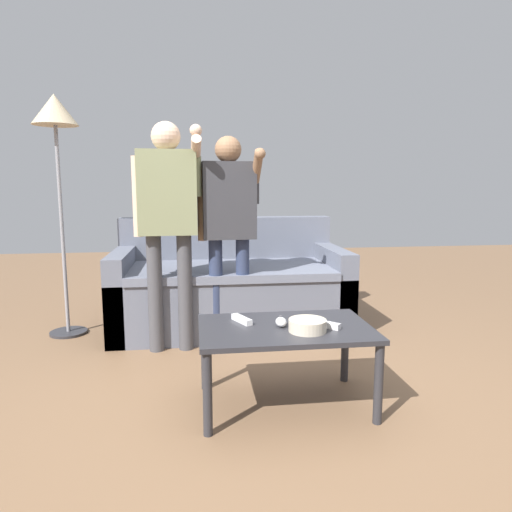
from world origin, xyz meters
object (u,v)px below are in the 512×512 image
object	(u,v)px
player_center	(229,216)
snack_bowl	(307,325)
couch	(230,288)
game_remote_wand_near	(326,325)
player_left	(168,210)
game_remote_wand_far	(242,319)
game_remote_nunchuk	(281,322)
coffee_table	(285,337)
floor_lamp	(56,129)

from	to	relation	value
player_center	snack_bowl	bearing A→B (deg)	-74.08
couch	game_remote_wand_near	bearing A→B (deg)	-75.72
couch	player_left	xyz separation A→B (m)	(-0.45, -0.53, 0.67)
game_remote_wand_far	game_remote_nunchuk	bearing A→B (deg)	-27.37
coffee_table	player_center	distance (m)	1.15
player_center	player_left	distance (m)	0.42
snack_bowl	floor_lamp	size ratio (longest dim) A/B	0.10
game_remote_nunchuk	snack_bowl	bearing A→B (deg)	-39.10
couch	snack_bowl	size ratio (longest dim) A/B	9.72
couch	game_remote_wand_far	world-z (taller)	couch
floor_lamp	player_center	world-z (taller)	floor_lamp
player_center	game_remote_wand_far	distance (m)	1.01
game_remote_nunchuk	player_left	world-z (taller)	player_left
couch	coffee_table	distance (m)	1.46
coffee_table	snack_bowl	bearing A→B (deg)	-44.63
coffee_table	player_center	xyz separation A→B (m)	(-0.21, 0.98, 0.56)
game_remote_nunchuk	game_remote_wand_near	size ratio (longest dim) A/B	0.66
snack_bowl	player_center	xyz separation A→B (m)	(-0.31, 1.07, 0.47)
player_left	game_remote_wand_far	distance (m)	1.06
snack_bowl	game_remote_wand_far	world-z (taller)	snack_bowl
player_left	game_remote_wand_near	xyz separation A→B (m)	(0.83, -0.96, -0.54)
coffee_table	player_left	bearing A→B (deg)	124.46
coffee_table	snack_bowl	distance (m)	0.16
floor_lamp	game_remote_wand_far	bearing A→B (deg)	-46.11
player_center	game_remote_nunchuk	bearing A→B (deg)	-78.98
floor_lamp	player_left	world-z (taller)	floor_lamp
player_left	game_remote_wand_far	size ratio (longest dim) A/B	9.80
couch	game_remote_nunchuk	world-z (taller)	couch
couch	game_remote_nunchuk	xyz separation A→B (m)	(0.15, -1.44, 0.14)
coffee_table	game_remote_wand_far	world-z (taller)	game_remote_wand_far
game_remote_wand_near	game_remote_wand_far	world-z (taller)	same
game_remote_nunchuk	player_center	distance (m)	1.11
game_remote_wand_far	couch	bearing A→B (deg)	88.39
couch	game_remote_nunchuk	size ratio (longest dim) A/B	20.76
game_remote_nunchuk	game_remote_wand_near	bearing A→B (deg)	-11.98
game_remote_nunchuk	floor_lamp	size ratio (longest dim) A/B	0.05
player_center	player_left	world-z (taller)	player_left
player_center	game_remote_wand_far	xyz separation A→B (m)	(-0.00, -0.88, -0.49)
player_center	player_left	xyz separation A→B (m)	(-0.42, -0.07, 0.05)
couch	game_remote_wand_far	distance (m)	1.35
game_remote_nunchuk	game_remote_wand_far	distance (m)	0.22
player_center	player_left	bearing A→B (deg)	-171.02
couch	snack_bowl	xyz separation A→B (m)	(0.27, -1.54, 0.15)
coffee_table	game_remote_wand_far	xyz separation A→B (m)	(-0.21, 0.10, 0.07)
player_left	game_remote_wand_far	xyz separation A→B (m)	(0.41, -0.81, -0.54)
snack_bowl	game_remote_nunchuk	distance (m)	0.15
player_left	game_remote_wand_near	world-z (taller)	player_left
snack_bowl	game_remote_wand_far	bearing A→B (deg)	147.85
snack_bowl	player_left	size ratio (longest dim) A/B	0.12
floor_lamp	coffee_table	bearing A→B (deg)	-43.69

